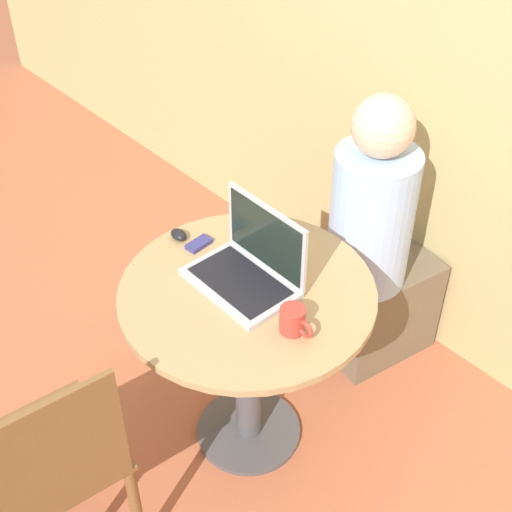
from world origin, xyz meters
name	(u,v)px	position (x,y,z in m)	size (l,w,h in m)	color
ground_plane	(249,432)	(0.00, 0.00, 0.00)	(12.00, 12.00, 0.00)	#B26042
back_wall	(459,31)	(0.00, 0.94, 1.30)	(7.00, 0.05, 2.60)	tan
round_table	(248,330)	(0.00, 0.00, 0.55)	(0.81, 0.81, 0.72)	#4C4C51
laptop	(249,267)	(-0.03, 0.03, 0.78)	(0.35, 0.23, 0.26)	#B7B7BC
cell_phone	(199,244)	(-0.27, 0.03, 0.73)	(0.05, 0.09, 0.02)	navy
computer_mouse	(178,235)	(-0.35, 0.00, 0.74)	(0.07, 0.05, 0.03)	black
coffee_cup	(294,321)	(0.22, -0.02, 0.77)	(0.12, 0.08, 0.08)	#B2382D
chair_empty	(53,469)	(-0.03, -0.72, 0.46)	(0.44, 0.44, 0.87)	brown
person_seated	(376,257)	(0.01, 0.64, 0.51)	(0.35, 0.49, 1.18)	brown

